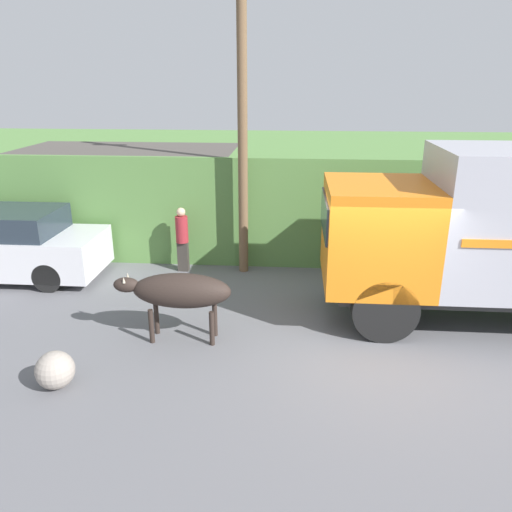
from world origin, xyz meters
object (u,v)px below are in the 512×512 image
object	(u,v)px
cargo_truck	(512,230)
pedestrian_on_hill	(182,236)
parked_suv	(2,245)
roadside_rock	(55,370)
brown_cow	(179,291)
utility_pole	(242,120)

from	to	relation	value
cargo_truck	pedestrian_on_hill	world-z (taller)	cargo_truck
parked_suv	roadside_rock	size ratio (longest dim) A/B	7.95
brown_cow	pedestrian_on_hill	bearing A→B (deg)	108.24
roadside_rock	parked_suv	bearing A→B (deg)	127.05
utility_pole	roadside_rock	bearing A→B (deg)	-114.84
pedestrian_on_hill	cargo_truck	bearing A→B (deg)	165.24
cargo_truck	parked_suv	distance (m)	10.96
brown_cow	pedestrian_on_hill	distance (m)	3.45
cargo_truck	utility_pole	distance (m)	5.95
pedestrian_on_hill	roadside_rock	world-z (taller)	pedestrian_on_hill
brown_cow	parked_suv	distance (m)	5.52
cargo_truck	roadside_rock	size ratio (longest dim) A/B	11.05
brown_cow	utility_pole	bearing A→B (deg)	83.97
brown_cow	pedestrian_on_hill	xyz separation A→B (m)	(-0.69, 3.37, -0.06)
brown_cow	roadside_rock	world-z (taller)	brown_cow
utility_pole	cargo_truck	bearing A→B (deg)	-23.98
brown_cow	utility_pole	world-z (taller)	utility_pole
cargo_truck	roadside_rock	distance (m)	8.21
pedestrian_on_hill	utility_pole	xyz separation A→B (m)	(1.48, 0.11, 2.73)
parked_suv	utility_pole	bearing A→B (deg)	12.33
utility_pole	roadside_rock	world-z (taller)	utility_pole
cargo_truck	parked_suv	size ratio (longest dim) A/B	1.39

